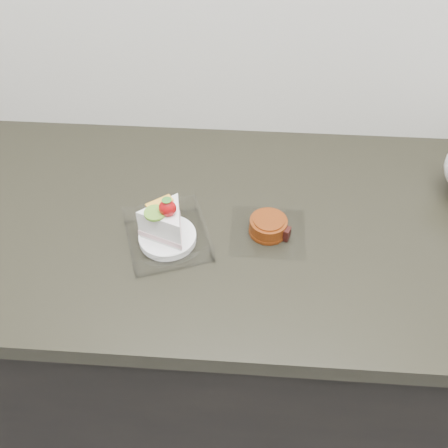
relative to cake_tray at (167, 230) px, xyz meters
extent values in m
cube|color=black|center=(0.18, 0.07, -0.50)|extent=(2.00, 0.60, 0.86)
cube|color=black|center=(0.18, 0.07, -0.05)|extent=(2.04, 0.64, 0.04)
cube|color=white|center=(0.00, 0.00, -0.03)|extent=(0.19, 0.19, 0.00)
cylinder|color=white|center=(0.00, 0.00, -0.02)|extent=(0.11, 0.11, 0.02)
ellipsoid|color=red|center=(0.01, -0.01, 0.07)|extent=(0.03, 0.03, 0.03)
cone|color=#2D7223|center=(0.01, -0.01, 0.08)|extent=(0.02, 0.02, 0.01)
cylinder|color=#6FAB31|center=(-0.02, -0.01, 0.06)|extent=(0.04, 0.04, 0.01)
cube|color=gold|center=(-0.01, 0.02, 0.06)|extent=(0.05, 0.05, 0.01)
cube|color=white|center=(0.19, 0.04, -0.03)|extent=(0.15, 0.14, 0.00)
cylinder|color=maroon|center=(0.19, 0.04, -0.02)|extent=(0.08, 0.08, 0.03)
cylinder|color=maroon|center=(0.19, 0.04, -0.03)|extent=(0.09, 0.09, 0.01)
cylinder|color=maroon|center=(0.19, 0.04, 0.00)|extent=(0.07, 0.07, 0.00)
cube|color=black|center=(0.23, 0.02, -0.02)|extent=(0.03, 0.02, 0.03)
camera|label=1|loc=(0.15, -0.64, 0.69)|focal=40.00mm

